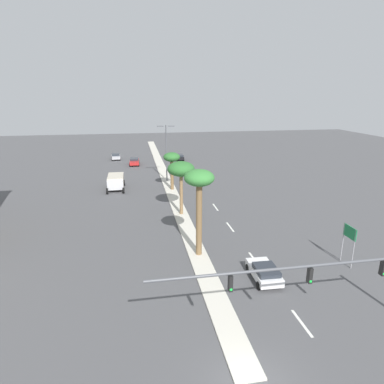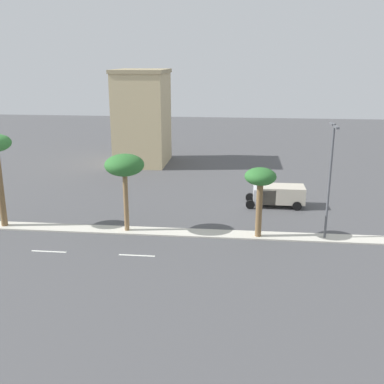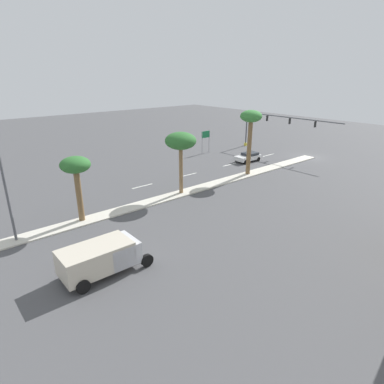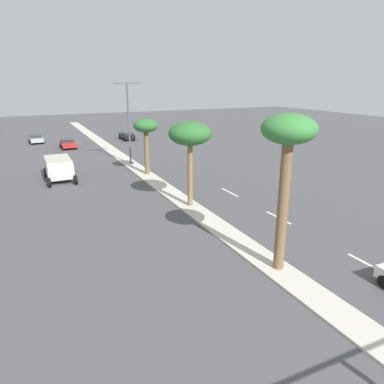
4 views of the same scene
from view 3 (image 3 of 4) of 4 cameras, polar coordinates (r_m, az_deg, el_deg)
name	(u,v)px [view 3 (image 3 of 4)]	position (r m, az deg, el deg)	size (l,w,h in m)	color
ground_plane	(99,217)	(31.46, -15.89, -4.29)	(160.00, 160.00, 0.00)	#4C4C4F
lane_stripe_near	(268,155)	(54.60, 13.23, 6.31)	(0.20, 2.80, 0.01)	silver
lane_stripe_trailing	(230,165)	(47.87, 6.64, 4.78)	(0.20, 2.80, 0.01)	silver
lane_stripe_outboard	(188,175)	(42.70, -0.68, 3.01)	(0.20, 2.80, 0.01)	silver
lane_stripe_center	(143,186)	(38.88, -8.65, 1.02)	(0.20, 2.80, 0.01)	silver
traffic_signal_gantry	(269,125)	(57.35, 13.38, 11.28)	(17.93, 0.53, 6.27)	#515459
directional_road_sign	(206,137)	(54.21, 2.42, 9.61)	(0.10, 1.71, 3.63)	gray
palm_tree_near	(251,121)	(42.03, 10.26, 12.07)	(2.71, 2.71, 8.18)	brown
palm_tree_rear	(181,142)	(34.51, -2.00, 8.73)	(3.31, 3.31, 6.69)	olive
palm_tree_left	(76,168)	(29.51, -19.70, 3.91)	(2.58, 2.58, 5.86)	brown
street_lamp_far	(2,173)	(27.77, -30.27, 2.93)	(2.90, 0.24, 9.46)	#515459
sedan_white_far	(248,157)	(49.91, 9.80, 6.11)	(2.13, 4.07, 1.31)	silver
box_truck	(104,256)	(22.67, -15.23, -10.77)	(2.70, 5.83, 2.12)	silver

